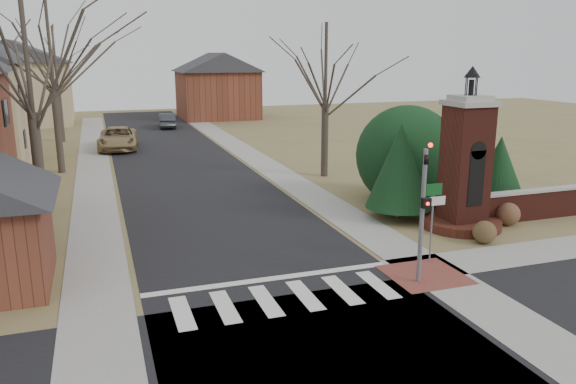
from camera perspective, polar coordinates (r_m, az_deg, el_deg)
name	(u,v)px	position (r m, az deg, el deg)	size (l,w,h in m)	color
ground	(295,310)	(15.94, 0.69, -11.89)	(120.00, 120.00, 0.00)	olive
main_street	(180,165)	(36.51, -10.96, 2.72)	(8.00, 70.00, 0.01)	black
cross_street	(339,365)	(13.49, 5.16, -17.08)	(120.00, 8.00, 0.01)	black
crosswalk_zone	(286,298)	(16.62, -0.25, -10.72)	(8.00, 2.20, 0.02)	silver
stop_bar	(270,279)	(17.93, -1.80, -8.82)	(8.00, 0.35, 0.02)	silver
sidewalk_right_main	(258,160)	(37.55, -3.08, 3.27)	(2.00, 60.00, 0.02)	gray
sidewalk_left	(94,170)	(36.19, -19.13, 2.11)	(2.00, 60.00, 0.02)	gray
curb_apron	(425,275)	(18.74, 13.74, -8.19)	(2.40, 2.40, 0.02)	brown
traffic_signal_pole	(423,202)	(17.34, 13.59, -1.01)	(0.28, 0.41, 4.50)	slate
sign_post	(433,207)	(19.33, 14.50, -1.49)	(0.90, 0.07, 2.75)	slate
brick_gate_monument	(465,176)	(23.59, 17.50, 1.60)	(3.20, 3.20, 6.47)	#542018
brick_garden_wall	(550,202)	(26.79, 25.05, -0.96)	(7.50, 0.50, 1.30)	#542018
house_distant_left	(15,81)	(61.99, -25.95, 10.07)	(10.80, 8.80, 8.53)	tan
house_distant_right	(217,84)	(62.92, -7.23, 10.82)	(8.80, 8.80, 7.30)	brown
evergreen_near	(400,166)	(24.23, 11.28, 2.61)	(2.80, 2.80, 4.10)	#473D33
evergreen_mid	(450,150)	(26.93, 16.15, 4.10)	(3.40, 3.40, 4.70)	#473D33
evergreen_far	(499,166)	(27.47, 20.67, 2.45)	(2.40, 2.40, 3.30)	#473D33
evergreen_mass	(407,152)	(27.23, 11.96, 4.02)	(4.80, 4.80, 4.80)	black
bare_tree_0	(24,31)	(22.63, -25.26, 14.56)	(8.05, 8.05, 11.15)	#473D33
bare_tree_1	(48,33)	(35.60, -23.17, 14.61)	(8.40, 8.40, 11.64)	#473D33
bare_tree_2	(54,52)	(48.59, -22.65, 12.99)	(7.35, 7.35, 10.19)	#473D33
bare_tree_3	(326,58)	(31.98, 3.88, 13.45)	(7.00, 7.00, 9.70)	#473D33
pickup_truck	(118,138)	(43.58, -16.89, 5.25)	(2.70, 5.86, 1.63)	#A08757
distant_car	(167,121)	(55.20, -12.17, 7.11)	(1.46, 4.18, 1.38)	#35393D
dry_shrub_left	(485,232)	(22.25, 19.35, -3.88)	(0.87, 0.87, 0.87)	brown
dry_shrub_right	(508,214)	(24.90, 21.47, -2.10)	(0.96, 0.96, 0.96)	brown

